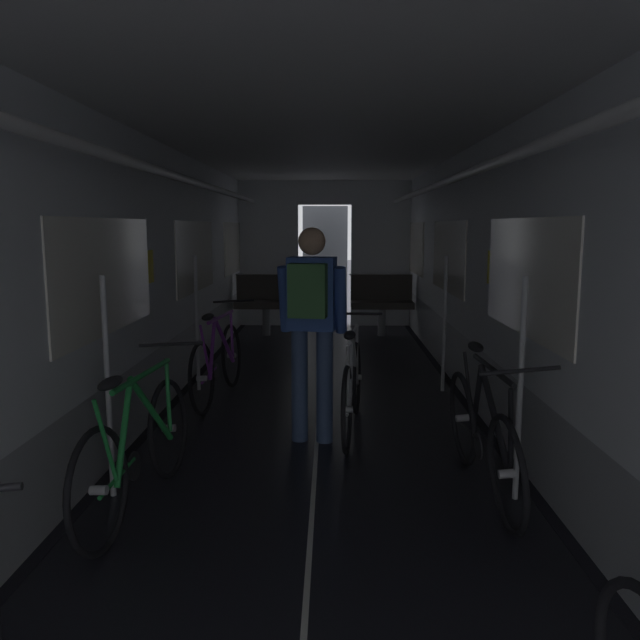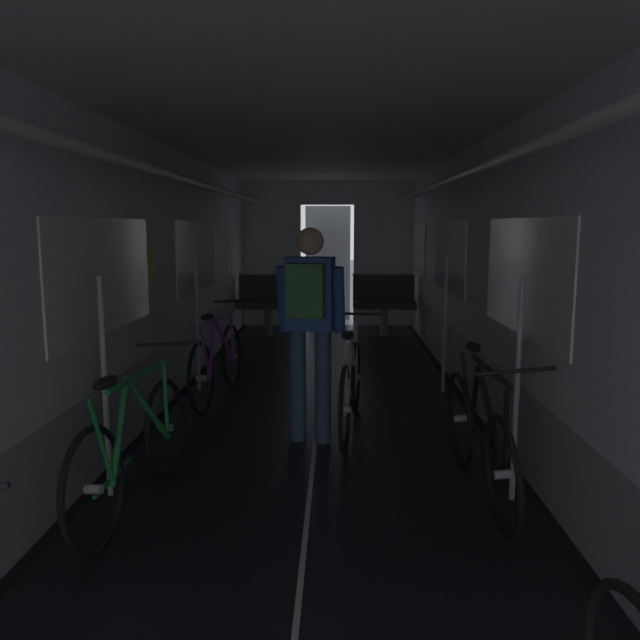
{
  "view_description": "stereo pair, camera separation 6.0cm",
  "coord_description": "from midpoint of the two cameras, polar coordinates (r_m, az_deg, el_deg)",
  "views": [
    {
      "loc": [
        0.11,
        -1.65,
        1.69
      ],
      "look_at": [
        0.0,
        4.56,
        0.76
      ],
      "focal_mm": 35.21,
      "sensor_mm": 36.0,
      "label": 1
    },
    {
      "loc": [
        0.17,
        -1.65,
        1.69
      ],
      "look_at": [
        0.0,
        4.56,
        0.76
      ],
      "focal_mm": 35.21,
      "sensor_mm": 36.0,
      "label": 2
    }
  ],
  "objects": [
    {
      "name": "bicycle_silver_in_aisle",
      "position": [
        5.21,
        3.15,
        -6.04
      ],
      "size": [
        0.44,
        1.68,
        0.93
      ],
      "color": "black",
      "rests_on": "ground"
    },
    {
      "name": "train_car_shell",
      "position": [
        5.25,
        0.04,
        8.57
      ],
      "size": [
        3.14,
        12.34,
        2.57
      ],
      "color": "black",
      "rests_on": "ground"
    },
    {
      "name": "bicycle_purple",
      "position": [
        6.23,
        -9.0,
        -3.71
      ],
      "size": [
        0.44,
        1.69,
        0.95
      ],
      "color": "black",
      "rests_on": "ground"
    },
    {
      "name": "bench_seat_far_left",
      "position": [
        9.84,
        -4.52,
        1.94
      ],
      "size": [
        0.98,
        0.51,
        0.95
      ],
      "color": "gray",
      "rests_on": "ground"
    },
    {
      "name": "person_cyclist_aisle",
      "position": [
        4.83,
        -0.6,
        0.44
      ],
      "size": [
        0.55,
        0.42,
        1.69
      ],
      "color": "#384C75",
      "rests_on": "ground"
    },
    {
      "name": "bicycle_green",
      "position": [
        3.98,
        -16.1,
        -11.04
      ],
      "size": [
        0.44,
        1.69,
        0.95
      ],
      "color": "black",
      "rests_on": "ground"
    },
    {
      "name": "bicycle_black",
      "position": [
        4.17,
        14.66,
        -10.09
      ],
      "size": [
        0.44,
        1.69,
        0.95
      ],
      "color": "black",
      "rests_on": "ground"
    },
    {
      "name": "bench_seat_far_right",
      "position": [
        9.82,
        5.99,
        1.9
      ],
      "size": [
        0.98,
        0.51,
        0.95
      ],
      "color": "gray",
      "rests_on": "ground"
    }
  ]
}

